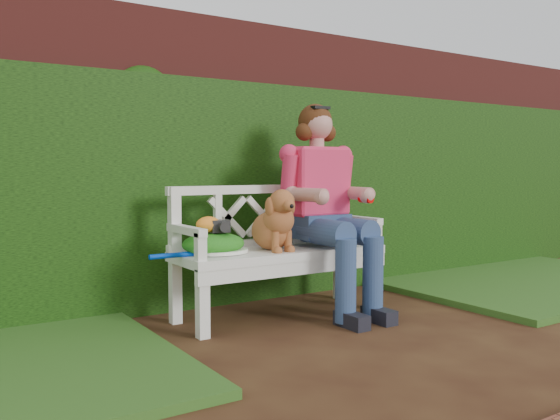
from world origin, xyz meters
TOP-DOWN VIEW (x-y plane):
  - ground at (0.00, 0.00)m, footprint 60.00×60.00m
  - brick_wall at (0.00, 1.90)m, footprint 10.00×0.30m
  - ivy_hedge at (0.00, 1.68)m, footprint 10.00×0.18m
  - grass_right at (2.40, 0.90)m, footprint 2.60×2.00m
  - garden_bench at (-0.13, 1.09)m, footprint 1.63×0.76m
  - seated_woman at (0.21, 1.07)m, footprint 0.95×1.06m
  - dog at (-0.22, 1.03)m, footprint 0.39×0.45m
  - tennis_racket at (-0.63, 1.07)m, footprint 0.75×0.42m
  - green_bag at (-0.65, 1.09)m, footprint 0.47×0.39m
  - camera_item at (-0.61, 1.06)m, footprint 0.14×0.11m
  - baseball_glove at (-0.68, 1.09)m, footprint 0.19×0.17m

SIDE VIEW (x-z plane):
  - ground at x=0.00m, z-range 0.00..0.00m
  - grass_right at x=2.40m, z-range 0.00..0.05m
  - garden_bench at x=-0.13m, z-range 0.00..0.48m
  - tennis_racket at x=-0.63m, z-range 0.48..0.51m
  - green_bag at x=-0.65m, z-range 0.48..0.62m
  - camera_item at x=-0.61m, z-range 0.62..0.71m
  - baseball_glove at x=-0.68m, z-range 0.62..0.73m
  - dog at x=-0.22m, z-range 0.48..0.91m
  - seated_woman at x=0.21m, z-range 0.00..1.54m
  - ivy_hedge at x=0.00m, z-range 0.00..1.70m
  - brick_wall at x=0.00m, z-range 0.00..2.20m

